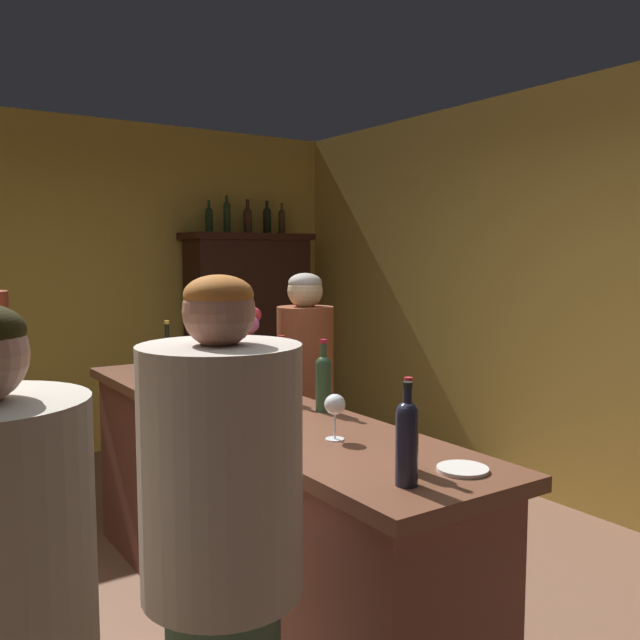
# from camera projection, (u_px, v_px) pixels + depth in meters

# --- Properties ---
(wall_back) EXTENTS (5.61, 0.12, 2.76)m
(wall_back) POSITION_uv_depth(u_px,v_px,m) (19.00, 289.00, 5.30)
(wall_back) COLOR gold
(wall_back) RESTS_ON ground
(wall_right) EXTENTS (0.12, 6.78, 2.76)m
(wall_right) POSITION_uv_depth(u_px,v_px,m) (629.00, 300.00, 4.07)
(wall_right) COLOR gold
(wall_right) RESTS_ON ground
(bar_counter) EXTENTS (0.60, 2.73, 0.99)m
(bar_counter) POSITION_uv_depth(u_px,v_px,m) (247.00, 513.00, 3.02)
(bar_counter) COLOR brown
(bar_counter) RESTS_ON ground
(display_cabinet) EXTENTS (1.17, 0.44, 1.84)m
(display_cabinet) POSITION_uv_depth(u_px,v_px,m) (249.00, 332.00, 6.12)
(display_cabinet) COLOR black
(display_cabinet) RESTS_ON ground
(wine_bottle_syrah) EXTENTS (0.07, 0.07, 0.30)m
(wine_bottle_syrah) POSITION_uv_depth(u_px,v_px,m) (324.00, 380.00, 2.83)
(wine_bottle_syrah) COLOR #28452A
(wine_bottle_syrah) RESTS_ON bar_counter
(wine_bottle_rose) EXTENTS (0.07, 0.07, 0.33)m
(wine_bottle_rose) POSITION_uv_depth(u_px,v_px,m) (167.00, 358.00, 3.41)
(wine_bottle_rose) COLOR black
(wine_bottle_rose) RESTS_ON bar_counter
(wine_bottle_pinot) EXTENTS (0.06, 0.06, 0.29)m
(wine_bottle_pinot) POSITION_uv_depth(u_px,v_px,m) (408.00, 431.00, 2.06)
(wine_bottle_pinot) COLOR #4B3214
(wine_bottle_pinot) RESTS_ON bar_counter
(wine_bottle_malbec) EXTENTS (0.07, 0.07, 0.30)m
(wine_bottle_malbec) POSITION_uv_depth(u_px,v_px,m) (407.00, 438.00, 1.92)
(wine_bottle_malbec) COLOR #1F2134
(wine_bottle_malbec) RESTS_ON bar_counter
(wine_bottle_riesling) EXTENTS (0.07, 0.07, 0.30)m
(wine_bottle_riesling) POSITION_uv_depth(u_px,v_px,m) (282.00, 374.00, 3.02)
(wine_bottle_riesling) COLOR #2A4E33
(wine_bottle_riesling) RESTS_ON bar_counter
(wine_glass_front) EXTENTS (0.08, 0.08, 0.16)m
(wine_glass_front) POSITION_uv_depth(u_px,v_px,m) (335.00, 406.00, 2.39)
(wine_glass_front) COLOR white
(wine_glass_front) RESTS_ON bar_counter
(wine_glass_mid) EXTENTS (0.07, 0.07, 0.14)m
(wine_glass_mid) POSITION_uv_depth(u_px,v_px,m) (272.00, 397.00, 2.66)
(wine_glass_mid) COLOR white
(wine_glass_mid) RESTS_ON bar_counter
(flower_arrangement) EXTENTS (0.15, 0.13, 0.40)m
(flower_arrangement) POSITION_uv_depth(u_px,v_px,m) (246.00, 350.00, 3.29)
(flower_arrangement) COLOR #395569
(flower_arrangement) RESTS_ON bar_counter
(cheese_plate) EXTENTS (0.16, 0.16, 0.01)m
(cheese_plate) POSITION_uv_depth(u_px,v_px,m) (463.00, 469.00, 2.05)
(cheese_plate) COLOR white
(cheese_plate) RESTS_ON bar_counter
(display_bottle_left) EXTENTS (0.06, 0.06, 0.29)m
(display_bottle_left) POSITION_uv_depth(u_px,v_px,m) (209.00, 218.00, 5.81)
(display_bottle_left) COLOR #1A3418
(display_bottle_left) RESTS_ON display_cabinet
(display_bottle_midleft) EXTENTS (0.06, 0.06, 0.34)m
(display_bottle_midleft) POSITION_uv_depth(u_px,v_px,m) (227.00, 215.00, 5.91)
(display_bottle_midleft) COLOR #20331B
(display_bottle_midleft) RESTS_ON display_cabinet
(display_bottle_center) EXTENTS (0.08, 0.08, 0.30)m
(display_bottle_center) POSITION_uv_depth(u_px,v_px,m) (248.00, 219.00, 6.02)
(display_bottle_center) COLOR #432615
(display_bottle_center) RESTS_ON display_cabinet
(display_bottle_midright) EXTENTS (0.07, 0.07, 0.29)m
(display_bottle_midright) POSITION_uv_depth(u_px,v_px,m) (267.00, 219.00, 6.13)
(display_bottle_midright) COLOR black
(display_bottle_midright) RESTS_ON display_cabinet
(display_bottle_right) EXTENTS (0.06, 0.06, 0.30)m
(display_bottle_right) POSITION_uv_depth(u_px,v_px,m) (282.00, 220.00, 6.22)
(display_bottle_right) COLOR #432E15
(display_bottle_right) RESTS_ON display_cabinet
(patron_in_grey) EXTENTS (0.40, 0.40, 1.60)m
(patron_in_grey) POSITION_uv_depth(u_px,v_px,m) (223.00, 572.00, 1.67)
(patron_in_grey) COLOR #3D5C47
(patron_in_grey) RESTS_ON ground
(bartender) EXTENTS (0.33, 0.33, 1.55)m
(bartender) POSITION_uv_depth(u_px,v_px,m) (305.00, 391.00, 3.93)
(bartender) COLOR gray
(bartender) RESTS_ON ground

